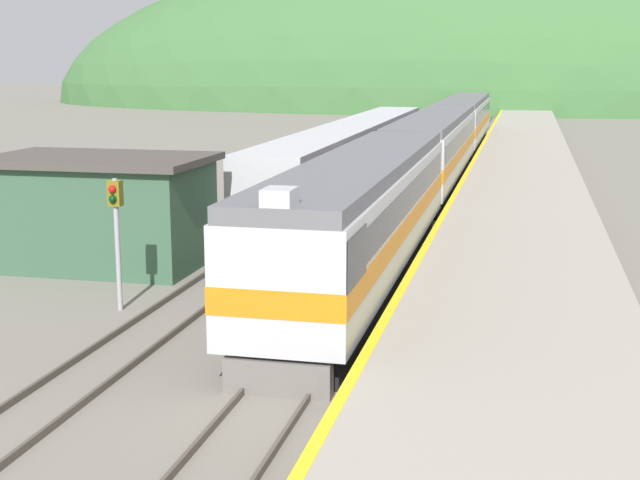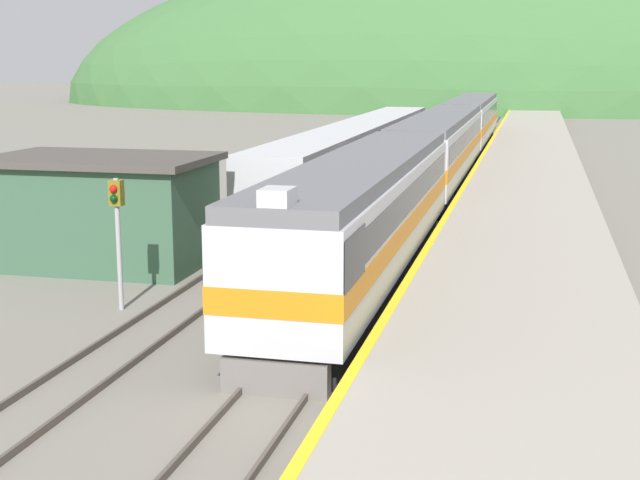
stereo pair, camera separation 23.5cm
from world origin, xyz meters
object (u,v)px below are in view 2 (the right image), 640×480
object	(u,v)px
signal_post_siding	(117,216)
carriage_third	(472,120)
carriage_second	(440,148)
siding_train	(359,154)
express_train_lead_car	(363,216)

from	to	relation	value
signal_post_siding	carriage_third	bearing A→B (deg)	83.16
carriage_second	carriage_third	size ratio (longest dim) A/B	1.00
carriage_third	carriage_second	bearing A→B (deg)	-90.00
carriage_third	siding_train	world-z (taller)	carriage_third
carriage_second	signal_post_siding	world-z (taller)	carriage_second
carriage_third	signal_post_siding	world-z (taller)	carriage_third
express_train_lead_car	signal_post_siding	bearing A→B (deg)	-143.84
express_train_lead_car	signal_post_siding	size ratio (longest dim) A/B	5.41
carriage_third	siding_train	distance (m)	24.77
express_train_lead_car	signal_post_siding	world-z (taller)	express_train_lead_car
express_train_lead_car	siding_train	size ratio (longest dim) A/B	0.56
express_train_lead_car	carriage_third	xyz separation A→B (m)	(0.00, 46.27, -0.01)
express_train_lead_car	siding_train	bearing A→B (deg)	101.41
express_train_lead_car	carriage_third	bearing A→B (deg)	90.00
express_train_lead_car	carriage_second	bearing A→B (deg)	90.00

